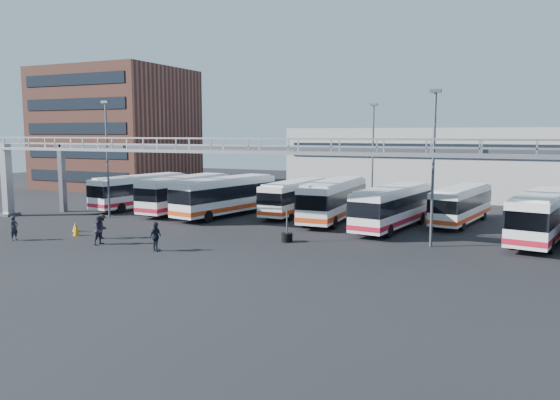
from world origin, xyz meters
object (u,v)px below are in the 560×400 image
at_px(bus_7, 461,203).
at_px(cone_right, 76,230).
at_px(pedestrian_b, 100,230).
at_px(pedestrian_a, 14,228).
at_px(bus_2, 185,192).
at_px(cone_left, 75,227).
at_px(bus_4, 295,196).
at_px(bus_3, 226,195).
at_px(light_pole_left, 107,153).
at_px(bus_5, 334,199).
at_px(light_pole_back, 373,151).
at_px(bus_8, 542,215).
at_px(pedestrian_d, 156,237).
at_px(tire_stack, 287,237).
at_px(bus_6, 393,206).
at_px(light_pole_mid, 433,160).
at_px(bus_1, 140,190).
at_px(pedestrian_c, 102,226).

xyz_separation_m(bus_7, cone_right, (-24.93, -17.03, -1.32)).
bearing_deg(pedestrian_b, pedestrian_a, 113.39).
distance_m(bus_2, cone_left, 12.21).
bearing_deg(bus_4, cone_left, -127.13).
xyz_separation_m(bus_2, bus_3, (4.67, -0.51, 0.05)).
xyz_separation_m(light_pole_left, pedestrian_b, (7.69, -9.49, -4.75)).
distance_m(bus_5, cone_left, 20.74).
relative_size(bus_2, bus_5, 0.98).
distance_m(light_pole_back, bus_2, 18.25).
xyz_separation_m(light_pole_back, bus_5, (-1.24, -7.75, -3.80)).
xyz_separation_m(bus_3, bus_8, (25.61, -1.32, -0.03)).
xyz_separation_m(bus_3, pedestrian_d, (3.36, -14.59, -1.00)).
bearing_deg(tire_stack, bus_6, 55.31).
xyz_separation_m(bus_3, bus_7, (19.75, 4.31, -0.23)).
relative_size(bus_2, bus_4, 1.09).
distance_m(bus_4, pedestrian_a, 23.18).
relative_size(light_pole_mid, pedestrian_b, 5.23).
height_order(bus_1, pedestrian_a, bus_1).
distance_m(bus_3, cone_right, 13.82).
distance_m(bus_3, pedestrian_c, 13.10).
relative_size(bus_1, pedestrian_a, 6.42).
relative_size(light_pole_back, bus_6, 0.91).
distance_m(light_pole_back, bus_6, 11.18).
relative_size(bus_1, bus_5, 0.96).
relative_size(bus_1, bus_6, 0.99).
bearing_deg(cone_right, light_pole_back, 53.44).
relative_size(pedestrian_d, cone_left, 2.57).
distance_m(bus_7, cone_left, 30.67).
bearing_deg(light_pole_back, bus_1, -159.34).
height_order(light_pole_back, pedestrian_d, light_pole_back).
relative_size(bus_5, bus_7, 1.11).
relative_size(pedestrian_a, cone_right, 2.26).
relative_size(pedestrian_a, pedestrian_d, 0.92).
bearing_deg(bus_7, cone_right, -136.13).
relative_size(light_pole_back, bus_7, 0.98).
distance_m(bus_4, pedestrian_b, 18.90).
xyz_separation_m(light_pole_mid, pedestrian_d, (-15.62, -8.65, -4.79)).
distance_m(bus_7, pedestrian_a, 34.11).
height_order(light_pole_back, bus_7, light_pole_back).
distance_m(bus_4, bus_7, 14.38).
bearing_deg(pedestrian_b, pedestrian_c, 50.12).
bearing_deg(pedestrian_c, tire_stack, -102.30).
bearing_deg(pedestrian_c, pedestrian_a, 89.50).
bearing_deg(pedestrian_a, cone_left, -19.92).
bearing_deg(bus_8, bus_6, -173.98).
height_order(bus_4, bus_6, bus_6).
xyz_separation_m(bus_3, bus_4, (5.42, 3.21, -0.20)).
bearing_deg(pedestrian_b, light_pole_left, 49.97).
distance_m(bus_5, bus_6, 5.75).
height_order(bus_4, cone_right, bus_4).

